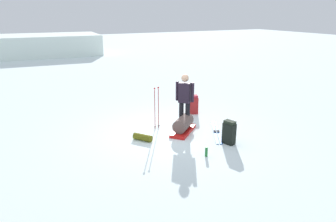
{
  "coord_description": "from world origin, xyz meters",
  "views": [
    {
      "loc": [
        -3.71,
        -7.47,
        3.46
      ],
      "look_at": [
        0.0,
        0.0,
        0.7
      ],
      "focal_mm": 32.49,
      "sensor_mm": 36.0,
      "label": 1
    }
  ],
  "objects_px": {
    "ski_pair_near": "(216,132)",
    "sleeping_mat_rolled": "(143,137)",
    "ski_poles_planted_near": "(157,106)",
    "thermos_bottle": "(206,152)",
    "backpack_large_dark": "(229,133)",
    "gear_sled": "(183,125)",
    "skier_standing": "(185,99)",
    "backpack_bright": "(193,105)"
  },
  "relations": [
    {
      "from": "ski_pair_near",
      "to": "sleeping_mat_rolled",
      "type": "xyz_separation_m",
      "value": [
        -2.2,
        0.43,
        0.08
      ]
    },
    {
      "from": "ski_poles_planted_near",
      "to": "thermos_bottle",
      "type": "xyz_separation_m",
      "value": [
        0.31,
        -2.3,
        -0.59
      ]
    },
    {
      "from": "backpack_large_dark",
      "to": "thermos_bottle",
      "type": "distance_m",
      "value": 1.06
    },
    {
      "from": "gear_sled",
      "to": "sleeping_mat_rolled",
      "type": "distance_m",
      "value": 1.31
    },
    {
      "from": "ski_pair_near",
      "to": "backpack_large_dark",
      "type": "distance_m",
      "value": 0.9
    },
    {
      "from": "skier_standing",
      "to": "backpack_large_dark",
      "type": "relative_size",
      "value": 2.57
    },
    {
      "from": "thermos_bottle",
      "to": "ski_pair_near",
      "type": "bearing_deg",
      "value": 46.21
    },
    {
      "from": "gear_sled",
      "to": "sleeping_mat_rolled",
      "type": "bearing_deg",
      "value": -179.25
    },
    {
      "from": "sleeping_mat_rolled",
      "to": "skier_standing",
      "type": "bearing_deg",
      "value": 9.46
    },
    {
      "from": "sleeping_mat_rolled",
      "to": "backpack_large_dark",
      "type": "bearing_deg",
      "value": -31.74
    },
    {
      "from": "skier_standing",
      "to": "backpack_large_dark",
      "type": "distance_m",
      "value": 1.71
    },
    {
      "from": "ski_pair_near",
      "to": "gear_sled",
      "type": "xyz_separation_m",
      "value": [
        -0.89,
        0.45,
        0.21
      ]
    },
    {
      "from": "backpack_bright",
      "to": "gear_sled",
      "type": "xyz_separation_m",
      "value": [
        -1.17,
        -1.38,
        -0.1
      ]
    },
    {
      "from": "sleeping_mat_rolled",
      "to": "gear_sled",
      "type": "bearing_deg",
      "value": 0.75
    },
    {
      "from": "skier_standing",
      "to": "gear_sled",
      "type": "bearing_deg",
      "value": -125.96
    },
    {
      "from": "sleeping_mat_rolled",
      "to": "backpack_bright",
      "type": "bearing_deg",
      "value": 29.4
    },
    {
      "from": "backpack_large_dark",
      "to": "sleeping_mat_rolled",
      "type": "relative_size",
      "value": 1.2
    },
    {
      "from": "backpack_large_dark",
      "to": "sleeping_mat_rolled",
      "type": "distance_m",
      "value": 2.39
    },
    {
      "from": "ski_poles_planted_near",
      "to": "skier_standing",
      "type": "bearing_deg",
      "value": -30.29
    },
    {
      "from": "thermos_bottle",
      "to": "sleeping_mat_rolled",
      "type": "bearing_deg",
      "value": 122.89
    },
    {
      "from": "sleeping_mat_rolled",
      "to": "thermos_bottle",
      "type": "bearing_deg",
      "value": -57.11
    },
    {
      "from": "backpack_large_dark",
      "to": "sleeping_mat_rolled",
      "type": "xyz_separation_m",
      "value": [
        -2.02,
        1.25,
        -0.23
      ]
    },
    {
      "from": "sleeping_mat_rolled",
      "to": "ski_poles_planted_near",
      "type": "bearing_deg",
      "value": 42.18
    },
    {
      "from": "backpack_bright",
      "to": "gear_sled",
      "type": "height_order",
      "value": "backpack_bright"
    },
    {
      "from": "skier_standing",
      "to": "sleeping_mat_rolled",
      "type": "height_order",
      "value": "skier_standing"
    },
    {
      "from": "ski_pair_near",
      "to": "gear_sled",
      "type": "distance_m",
      "value": 1.02
    },
    {
      "from": "backpack_large_dark",
      "to": "backpack_bright",
      "type": "relative_size",
      "value": 1.0
    },
    {
      "from": "skier_standing",
      "to": "gear_sled",
      "type": "height_order",
      "value": "skier_standing"
    },
    {
      "from": "backpack_bright",
      "to": "ski_poles_planted_near",
      "type": "xyz_separation_m",
      "value": [
        -1.73,
        -0.72,
        0.4
      ]
    },
    {
      "from": "backpack_bright",
      "to": "backpack_large_dark",
      "type": "bearing_deg",
      "value": -99.76
    },
    {
      "from": "skier_standing",
      "to": "ski_pair_near",
      "type": "xyz_separation_m",
      "value": [
        0.73,
        -0.68,
        -0.94
      ]
    },
    {
      "from": "ski_poles_planted_near",
      "to": "sleeping_mat_rolled",
      "type": "bearing_deg",
      "value": -137.82
    },
    {
      "from": "sleeping_mat_rolled",
      "to": "thermos_bottle",
      "type": "height_order",
      "value": "thermos_bottle"
    },
    {
      "from": "backpack_bright",
      "to": "thermos_bottle",
      "type": "height_order",
      "value": "backpack_bright"
    },
    {
      "from": "ski_pair_near",
      "to": "backpack_bright",
      "type": "height_order",
      "value": "backpack_bright"
    },
    {
      "from": "skier_standing",
      "to": "thermos_bottle",
      "type": "bearing_deg",
      "value": -102.63
    },
    {
      "from": "backpack_bright",
      "to": "sleeping_mat_rolled",
      "type": "height_order",
      "value": "backpack_bright"
    },
    {
      "from": "backpack_large_dark",
      "to": "gear_sled",
      "type": "distance_m",
      "value": 1.46
    },
    {
      "from": "backpack_bright",
      "to": "ski_poles_planted_near",
      "type": "height_order",
      "value": "ski_poles_planted_near"
    },
    {
      "from": "ski_pair_near",
      "to": "backpack_bright",
      "type": "relative_size",
      "value": 2.44
    },
    {
      "from": "backpack_bright",
      "to": "skier_standing",
      "type": "bearing_deg",
      "value": -131.14
    },
    {
      "from": "ski_pair_near",
      "to": "ski_poles_planted_near",
      "type": "relative_size",
      "value": 1.24
    }
  ]
}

